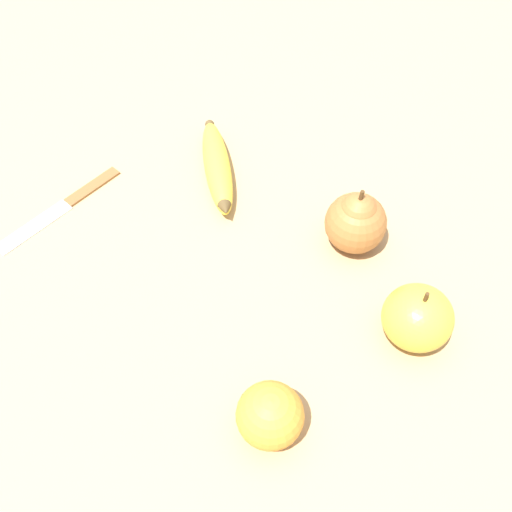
# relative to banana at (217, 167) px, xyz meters

# --- Properties ---
(ground_plane) EXTENTS (3.00, 3.00, 0.00)m
(ground_plane) POSITION_rel_banana_xyz_m (-0.10, 0.03, -0.02)
(ground_plane) COLOR tan
(banana) EXTENTS (0.17, 0.12, 0.04)m
(banana) POSITION_rel_banana_xyz_m (0.00, 0.00, 0.00)
(banana) COLOR yellow
(banana) RESTS_ON ground_plane
(orange) EXTENTS (0.07, 0.07, 0.07)m
(orange) POSITION_rel_banana_xyz_m (-0.32, 0.19, 0.02)
(orange) COLOR orange
(orange) RESTS_ON ground_plane
(pear) EXTENTS (0.08, 0.08, 0.10)m
(pear) POSITION_rel_banana_xyz_m (-0.20, -0.05, 0.03)
(pear) COLOR #A36633
(pear) RESTS_ON ground_plane
(apple) EXTENTS (0.08, 0.08, 0.08)m
(apple) POSITION_rel_banana_xyz_m (-0.34, -0.01, 0.02)
(apple) COLOR gold
(apple) RESTS_ON ground_plane
(paring_knife) EXTENTS (0.04, 0.19, 0.01)m
(paring_knife) POSITION_rel_banana_xyz_m (0.09, 0.19, -0.01)
(paring_knife) COLOR silver
(paring_knife) RESTS_ON ground_plane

